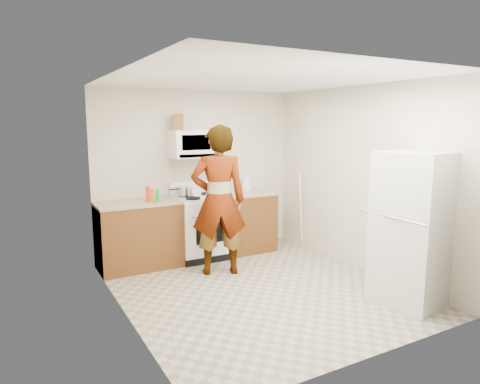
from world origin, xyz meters
TOP-DOWN VIEW (x-y plane):
  - floor at (0.00, 0.00)m, footprint 3.60×3.60m
  - back_wall at (0.00, 1.79)m, footprint 3.20×0.02m
  - right_wall at (1.59, 0.00)m, footprint 0.02×3.60m
  - cabinet_left at (-1.04, 1.49)m, footprint 1.12×0.62m
  - counter_left at (-1.04, 1.49)m, footprint 1.14×0.64m
  - cabinet_right at (0.68, 1.49)m, footprint 0.80×0.62m
  - counter_right at (0.68, 1.49)m, footprint 0.82×0.64m
  - gas_range at (-0.10, 1.48)m, footprint 0.76×0.65m
  - microwave at (-0.10, 1.61)m, footprint 0.76×0.38m
  - person at (-0.17, 0.74)m, footprint 0.84×0.69m
  - fridge at (1.30, -1.14)m, footprint 0.82×0.82m
  - kettle at (0.81, 1.71)m, footprint 0.19×0.19m
  - jug at (-0.37, 1.62)m, footprint 0.18×0.18m
  - saucepan at (-0.31, 1.59)m, footprint 0.27×0.27m
  - tray at (0.12, 1.43)m, footprint 0.29×0.25m
  - bottle_spray at (-0.92, 1.37)m, footprint 0.07×0.07m
  - bottle_hot_sauce at (-0.86, 1.42)m, footprint 0.07×0.07m
  - bottle_green_cap at (-0.80, 1.35)m, footprint 0.06×0.06m
  - pot_lid at (-0.75, 1.29)m, footprint 0.27×0.27m
  - broom at (1.52, 1.18)m, footprint 0.23×0.18m

SIDE VIEW (x-z plane):
  - floor at x=0.00m, z-range 0.00..0.00m
  - cabinet_left at x=-1.04m, z-range 0.00..0.90m
  - cabinet_right at x=0.68m, z-range 0.00..0.90m
  - gas_range at x=-0.10m, z-range -0.08..1.05m
  - broom at x=1.52m, z-range 0.01..1.25m
  - fridge at x=1.30m, z-range 0.00..1.70m
  - counter_left at x=-1.04m, z-range 0.90..0.93m
  - counter_right at x=0.68m, z-range 0.90..0.93m
  - pot_lid at x=-0.75m, z-range 0.94..0.95m
  - tray at x=0.12m, z-range 0.93..0.98m
  - person at x=-0.17m, z-range 0.00..1.98m
  - saucepan at x=-0.31m, z-range 0.95..1.07m
  - bottle_green_cap at x=-0.80m, z-range 0.94..1.10m
  - bottle_hot_sauce at x=-0.86m, z-range 0.94..1.11m
  - kettle at x=0.81m, z-range 0.94..1.12m
  - bottle_spray at x=-0.92m, z-range 0.94..1.16m
  - back_wall at x=0.00m, z-range 0.00..2.50m
  - right_wall at x=1.59m, z-range 0.00..2.50m
  - microwave at x=-0.10m, z-range 1.50..1.90m
  - jug at x=-0.37m, z-range 1.90..2.14m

